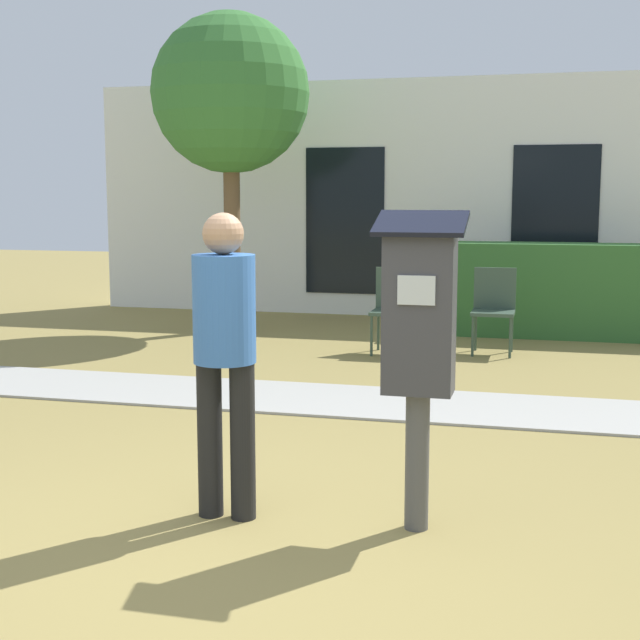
# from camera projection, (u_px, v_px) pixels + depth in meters

# --- Properties ---
(ground_plane) EXTENTS (40.00, 40.00, 0.00)m
(ground_plane) POSITION_uv_depth(u_px,v_px,m) (237.00, 560.00, 4.10)
(ground_plane) COLOR olive
(sidewalk) EXTENTS (12.00, 1.10, 0.02)m
(sidewalk) POSITION_uv_depth(u_px,v_px,m) (372.00, 402.00, 7.16)
(sidewalk) COLOR #A3A099
(sidewalk) RESTS_ON ground
(building_facade) EXTENTS (10.00, 0.26, 3.20)m
(building_facade) POSITION_uv_depth(u_px,v_px,m) (448.00, 200.00, 11.99)
(building_facade) COLOR white
(building_facade) RESTS_ON ground
(parking_meter) EXTENTS (0.44, 0.31, 1.59)m
(parking_meter) POSITION_uv_depth(u_px,v_px,m) (419.00, 329.00, 4.35)
(parking_meter) COLOR #4C4C4C
(parking_meter) RESTS_ON ground
(person_standing) EXTENTS (0.32, 0.32, 1.58)m
(person_standing) POSITION_uv_depth(u_px,v_px,m) (225.00, 341.00, 4.53)
(person_standing) COLOR black
(person_standing) RESTS_ON ground
(outdoor_chair_left) EXTENTS (0.44, 0.44, 0.90)m
(outdoor_chair_left) POSITION_uv_depth(u_px,v_px,m) (395.00, 303.00, 9.40)
(outdoor_chair_left) COLOR #334738
(outdoor_chair_left) RESTS_ON ground
(outdoor_chair_middle) EXTENTS (0.44, 0.44, 0.90)m
(outdoor_chair_middle) POSITION_uv_depth(u_px,v_px,m) (494.00, 303.00, 9.38)
(outdoor_chair_middle) COLOR #334738
(outdoor_chair_middle) RESTS_ON ground
(hedge_row) EXTENTS (2.84, 0.60, 1.10)m
(hedge_row) POSITION_uv_depth(u_px,v_px,m) (560.00, 290.00, 10.43)
(hedge_row) COLOR #33662D
(hedge_row) RESTS_ON ground
(tree) EXTENTS (1.90, 1.90, 3.82)m
(tree) POSITION_uv_depth(u_px,v_px,m) (230.00, 95.00, 10.65)
(tree) COLOR brown
(tree) RESTS_ON ground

